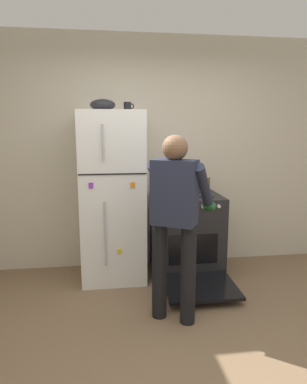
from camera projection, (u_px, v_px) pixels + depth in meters
name	position (u px, v px, depth m)	size (l,w,h in m)	color
ground	(179.00, 363.00, 2.46)	(8.00, 8.00, 0.00)	brown
kitchen_wall_back	(146.00, 154.00, 4.11)	(6.00, 0.10, 2.70)	beige
refrigerator	(112.00, 197.00, 3.76)	(0.68, 0.72, 1.83)	white
stove_range	(187.00, 235.00, 3.95)	(0.76, 1.22, 0.91)	black
person_cook	(176.00, 212.00, 2.89)	(0.66, 0.71, 1.60)	black
red_pot	(174.00, 190.00, 3.80)	(0.32, 0.22, 0.12)	#19479E
coffee_mug	(128.00, 107.00, 3.66)	(0.11, 0.08, 0.10)	black
pepper_mill	(208.00, 184.00, 4.10)	(0.05, 0.05, 0.16)	brown
mixing_bowl	(103.00, 105.00, 3.58)	(0.26, 0.26, 0.12)	black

